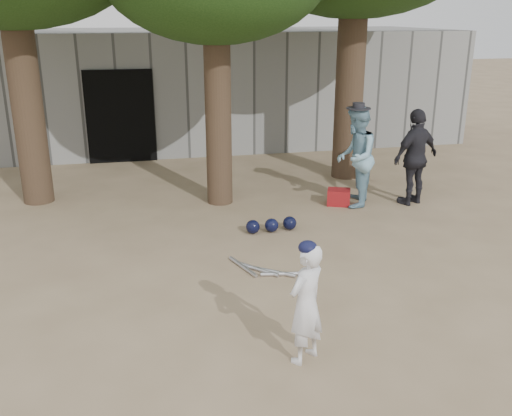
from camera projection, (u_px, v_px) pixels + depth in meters
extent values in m
plane|color=#937C5E|center=(226.00, 311.00, 6.96)|extent=(70.00, 70.00, 0.00)
imported|color=white|center=(306.00, 304.00, 5.78)|extent=(0.57, 0.53, 1.30)
imported|color=#7CAABF|center=(356.00, 157.00, 10.48)|extent=(1.03, 1.12, 1.86)
imported|color=black|center=(415.00, 157.00, 10.59)|extent=(1.14, 0.78, 1.80)
cube|color=maroon|center=(339.00, 197.00, 10.75)|extent=(0.51, 0.45, 0.30)
cube|color=gray|center=(170.00, 97.00, 13.85)|extent=(16.00, 0.35, 3.00)
cube|color=black|center=(121.00, 117.00, 13.56)|extent=(1.60, 0.08, 2.20)
cube|color=slate|center=(163.00, 85.00, 16.16)|extent=(16.00, 5.00, 3.00)
sphere|color=black|center=(253.00, 227.00, 9.36)|extent=(0.23, 0.23, 0.23)
sphere|color=black|center=(272.00, 225.00, 9.43)|extent=(0.23, 0.23, 0.23)
sphere|color=black|center=(290.00, 223.00, 9.53)|extent=(0.23, 0.23, 0.23)
cylinder|color=#B3B3BA|center=(243.00, 267.00, 8.10)|extent=(0.29, 0.70, 0.06)
cylinder|color=#B3B3BA|center=(257.00, 269.00, 8.03)|extent=(0.52, 0.58, 0.06)
cylinder|color=#B3B3BA|center=(272.00, 271.00, 7.95)|extent=(0.61, 0.48, 0.06)
cylinder|color=#B3B3BA|center=(286.00, 274.00, 7.88)|extent=(0.72, 0.17, 0.06)
cylinder|color=brown|center=(20.00, 54.00, 10.11)|extent=(0.56, 0.56, 5.50)
cylinder|color=brown|center=(217.00, 69.00, 10.14)|extent=(0.48, 0.48, 5.00)
cylinder|color=brown|center=(352.00, 41.00, 11.73)|extent=(0.60, 0.60, 5.80)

